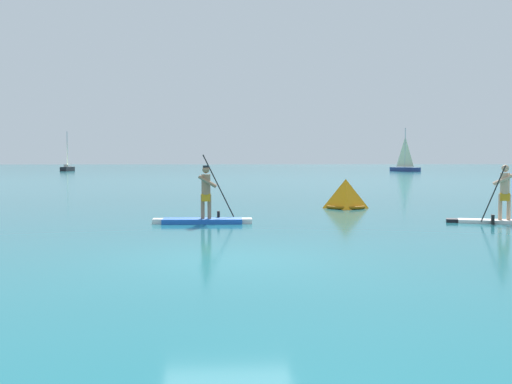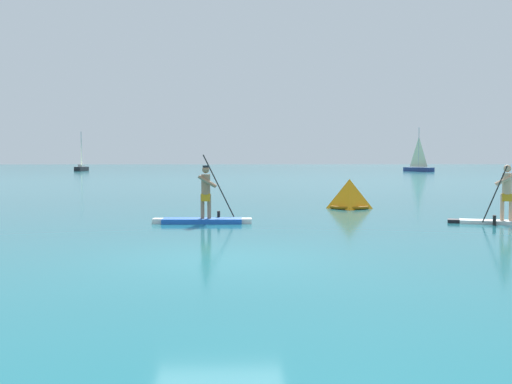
% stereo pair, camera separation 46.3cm
% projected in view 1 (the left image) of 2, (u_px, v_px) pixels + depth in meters
% --- Properties ---
extents(ground, '(440.00, 440.00, 0.00)m').
position_uv_depth(ground, '(228.00, 259.00, 11.58)').
color(ground, '#1E727F').
extents(paddleboarder_mid_center, '(2.89, 0.94, 2.01)m').
position_uv_depth(paddleboarder_mid_center, '(204.00, 212.00, 18.10)').
color(paddleboarder_mid_center, blue).
rests_on(paddleboarder_mid_center, ground).
extents(paddleboarder_far_right, '(3.29, 1.48, 1.75)m').
position_uv_depth(paddleboarder_far_right, '(505.00, 211.00, 18.03)').
color(paddleboarder_far_right, white).
rests_on(paddleboarder_far_right, ground).
extents(race_marker_buoy, '(1.49, 1.49, 1.12)m').
position_uv_depth(race_marker_buoy, '(346.00, 195.00, 23.62)').
color(race_marker_buoy, orange).
rests_on(race_marker_buoy, ground).
extents(sailboat_left_horizon, '(1.38, 4.54, 6.28)m').
position_uv_depth(sailboat_left_horizon, '(67.00, 165.00, 98.79)').
color(sailboat_left_horizon, black).
rests_on(sailboat_left_horizon, ground).
extents(sailboat_right_horizon, '(3.49, 5.55, 6.68)m').
position_uv_depth(sailboat_right_horizon, '(405.00, 166.00, 95.34)').
color(sailboat_right_horizon, navy).
rests_on(sailboat_right_horizon, ground).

